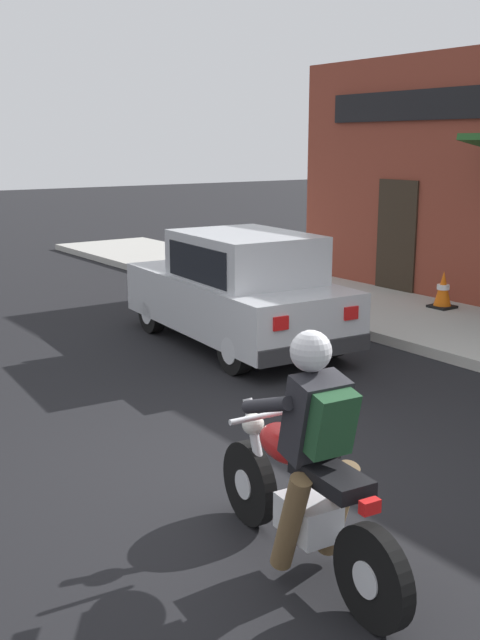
{
  "coord_description": "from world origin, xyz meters",
  "views": [
    {
      "loc": [
        -3.44,
        -4.73,
        2.72
      ],
      "look_at": [
        0.92,
        1.36,
        0.95
      ],
      "focal_mm": 42.0,
      "sensor_mm": 36.0,
      "label": 1
    }
  ],
  "objects": [
    {
      "name": "ground_plane",
      "position": [
        0.0,
        0.0,
        0.0
      ],
      "size": [
        80.0,
        80.0,
        0.0
      ],
      "primitive_type": "plane",
      "color": "black"
    },
    {
      "name": "sidewalk_curb",
      "position": [
        5.31,
        3.0,
        0.07
      ],
      "size": [
        2.6,
        22.0,
        0.14
      ],
      "primitive_type": "cube",
      "color": "#ADAAA3",
      "rests_on": "ground"
    },
    {
      "name": "car_hatchback",
      "position": [
        2.37,
        3.43,
        0.77
      ],
      "size": [
        1.93,
        3.9,
        1.57
      ],
      "color": "black",
      "rests_on": "ground"
    },
    {
      "name": "traffic_cone",
      "position": [
        6.07,
        2.94,
        0.43
      ],
      "size": [
        0.36,
        0.36,
        0.6
      ],
      "color": "black",
      "rests_on": "sidewalk_curb"
    },
    {
      "name": "motorcycle_with_rider",
      "position": [
        -0.53,
        -1.4,
        0.68
      ],
      "size": [
        0.61,
        2.02,
        1.62
      ],
      "color": "black",
      "rests_on": "ground"
    }
  ]
}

